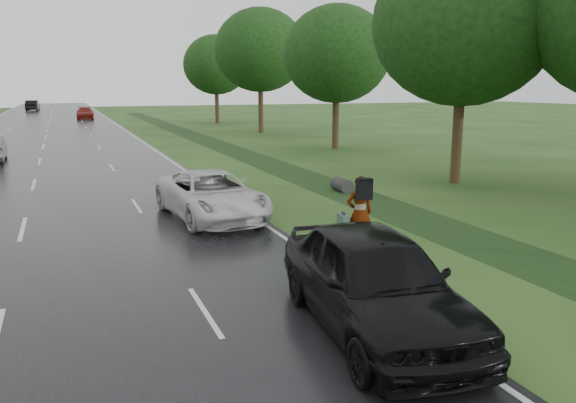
{
  "coord_description": "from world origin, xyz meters",
  "views": [
    {
      "loc": [
        1.3,
        -9.66,
        4.15
      ],
      "look_at": [
        6.42,
        3.12,
        1.3
      ],
      "focal_mm": 35.0,
      "sensor_mm": 36.0,
      "label": 1
    }
  ],
  "objects": [
    {
      "name": "edge_stripe_east",
      "position": [
        6.75,
        45.0,
        0.04
      ],
      "size": [
        0.12,
        180.0,
        0.01
      ],
      "primitive_type": "cube",
      "color": "silver",
      "rests_on": "road"
    },
    {
      "name": "tree_east_c",
      "position": [
        18.2,
        24.0,
        6.14
      ],
      "size": [
        7.0,
        7.0,
        9.29
      ],
      "color": "#372116",
      "rests_on": "ground"
    },
    {
      "name": "pedestrian",
      "position": [
        8.17,
        2.62,
        0.99
      ],
      "size": [
        0.9,
        0.86,
        1.91
      ],
      "rotation": [
        0.0,
        0.0,
        2.98
      ],
      "color": "#A5998C",
      "rests_on": "ground"
    },
    {
      "name": "white_pickup",
      "position": [
        5.5,
        7.31,
        0.77
      ],
      "size": [
        2.91,
        5.48,
        1.47
      ],
      "primitive_type": "imported",
      "rotation": [
        0.0,
        0.0,
        0.09
      ],
      "color": "silver",
      "rests_on": "road"
    },
    {
      "name": "far_car_dark",
      "position": [
        -2.95,
        92.65,
        0.9
      ],
      "size": [
        2.1,
        5.31,
        1.72
      ],
      "primitive_type": "imported",
      "rotation": [
        0.0,
        0.0,
        3.09
      ],
      "color": "black",
      "rests_on": "road"
    },
    {
      "name": "center_line",
      "position": [
        0.0,
        45.0,
        0.04
      ],
      "size": [
        0.12,
        180.0,
        0.01
      ],
      "primitive_type": "cube",
      "color": "silver",
      "rests_on": "road"
    },
    {
      "name": "far_car_red",
      "position": [
        4.08,
        65.29,
        0.77
      ],
      "size": [
        2.23,
        5.09,
        1.45
      ],
      "primitive_type": "imported",
      "rotation": [
        0.0,
        0.0,
        -0.04
      ],
      "color": "maroon",
      "rests_on": "road"
    },
    {
      "name": "tree_east_b",
      "position": [
        17.0,
        10.0,
        6.68
      ],
      "size": [
        7.6,
        7.6,
        10.11
      ],
      "color": "#372116",
      "rests_on": "ground"
    },
    {
      "name": "tree_east_d",
      "position": [
        17.8,
        38.0,
        7.15
      ],
      "size": [
        8.0,
        8.0,
        10.76
      ],
      "color": "#372116",
      "rests_on": "ground"
    },
    {
      "name": "road",
      "position": [
        0.0,
        45.0,
        0.02
      ],
      "size": [
        14.0,
        180.0,
        0.04
      ],
      "primitive_type": "cube",
      "color": "black",
      "rests_on": "ground"
    },
    {
      "name": "tree_east_f",
      "position": [
        17.5,
        52.0,
        6.37
      ],
      "size": [
        7.2,
        7.2,
        9.62
      ],
      "color": "#372116",
      "rests_on": "ground"
    },
    {
      "name": "drainage_ditch",
      "position": [
        11.5,
        18.71,
        0.04
      ],
      "size": [
        2.2,
        120.0,
        0.56
      ],
      "color": "black",
      "rests_on": "ground"
    },
    {
      "name": "dark_sedan",
      "position": [
        6.0,
        -1.86,
        0.93
      ],
      "size": [
        2.66,
        5.41,
        1.78
      ],
      "primitive_type": "imported",
      "rotation": [
        0.0,
        0.0,
        -0.11
      ],
      "color": "black",
      "rests_on": "road"
    }
  ]
}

